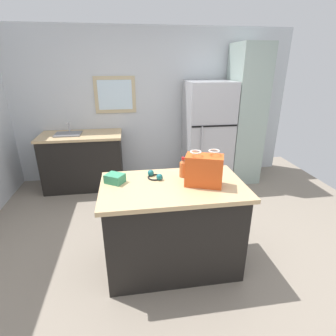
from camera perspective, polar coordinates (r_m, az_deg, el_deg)
ground at (r=3.06m, az=2.33°, el=-18.64°), size 5.84×5.84×0.00m
back_wall at (r=4.79m, az=-3.27°, el=13.24°), size 4.83×0.13×2.54m
kitchen_island at (r=2.71m, az=0.99°, el=-12.31°), size 1.36×0.81×0.92m
refrigerator at (r=4.62m, az=8.47°, el=7.43°), size 0.75×0.76×1.71m
tall_cabinet at (r=4.79m, az=16.19°, el=10.81°), size 0.50×0.68×2.28m
sink_counter at (r=4.64m, az=-17.79°, el=1.62°), size 1.30×0.68×1.10m
shopping_bag at (r=2.45m, az=7.77°, el=-0.48°), size 0.38×0.29×0.34m
small_box at (r=2.56m, az=-11.38°, el=-2.21°), size 0.21×0.20×0.08m
bottle at (r=2.63m, az=3.23°, el=-0.02°), size 0.07×0.07×0.21m
ear_defenders at (r=2.62m, az=-2.82°, el=-1.69°), size 0.21×0.21×0.06m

